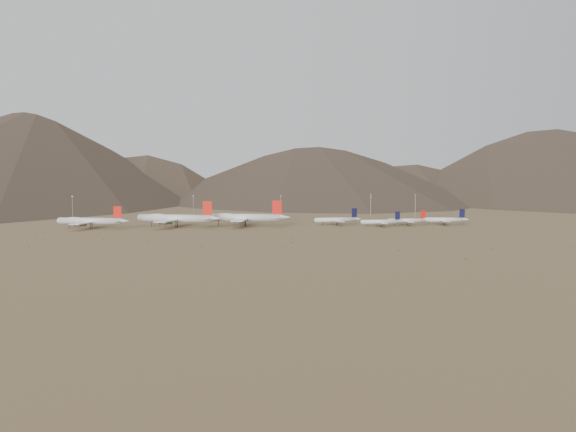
{
  "coord_description": "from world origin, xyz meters",
  "views": [
    {
      "loc": [
        -39.43,
        -468.42,
        45.33
      ],
      "look_at": [
        28.77,
        30.0,
        9.63
      ],
      "focal_mm": 35.0,
      "sensor_mm": 36.0,
      "label": 1
    }
  ],
  "objects": [
    {
      "name": "mast_far_east",
      "position": [
        183.36,
        124.36,
        14.2
      ],
      "size": [
        2.0,
        0.6,
        25.7
      ],
      "color": "gray",
      "rests_on": "ground"
    },
    {
      "name": "widebody_east",
      "position": [
        -10.28,
        38.11,
        8.12
      ],
      "size": [
        78.2,
        61.4,
        23.56
      ],
      "rotation": [
        0.0,
        0.0,
        -0.22
      ],
      "color": "white",
      "rests_on": "ground"
    },
    {
      "name": "mast_west",
      "position": [
        -58.11,
        122.54,
        14.2
      ],
      "size": [
        2.0,
        0.6,
        25.7
      ],
      "color": "gray",
      "rests_on": "ground"
    },
    {
      "name": "desert_scrub",
      "position": [
        11.66,
        -87.75,
        0.33
      ],
      "size": [
        407.64,
        182.38,
        0.91
      ],
      "color": "brown",
      "rests_on": "ground"
    },
    {
      "name": "mast_east",
      "position": [
        136.65,
        137.58,
        14.2
      ],
      "size": [
        2.0,
        0.6,
        25.7
      ],
      "color": "gray",
      "rests_on": "ground"
    },
    {
      "name": "ground",
      "position": [
        0.0,
        0.0,
        0.0
      ],
      "size": [
        3000.0,
        3000.0,
        0.0
      ],
      "primitive_type": "plane",
      "color": "olive",
      "rests_on": "ground"
    },
    {
      "name": "narrowbody_a",
      "position": [
        76.64,
        40.41,
        5.0
      ],
      "size": [
        46.61,
        33.74,
        15.41
      ],
      "rotation": [
        0.0,
        0.0,
        0.11
      ],
      "color": "white",
      "rests_on": "ground"
    },
    {
      "name": "narrowbody_b",
      "position": [
        112.94,
        19.74,
        4.38
      ],
      "size": [
        40.88,
        29.13,
        13.49
      ],
      "rotation": [
        0.0,
        0.0,
        -0.0
      ],
      "color": "white",
      "rests_on": "ground"
    },
    {
      "name": "mountain_ridge",
      "position": [
        0.0,
        900.0,
        150.0
      ],
      "size": [
        4400.0,
        1000.0,
        300.0
      ],
      "color": "brown",
      "rests_on": "ground"
    },
    {
      "name": "widebody_west",
      "position": [
        -143.5,
        33.59,
        6.78
      ],
      "size": [
        64.51,
        51.05,
        19.67
      ],
      "rotation": [
        0.0,
        0.0,
        -0.28
      ],
      "color": "white",
      "rests_on": "ground"
    },
    {
      "name": "control_tower",
      "position": [
        30.0,
        120.0,
        5.32
      ],
      "size": [
        8.0,
        8.0,
        12.0
      ],
      "color": "gray",
      "rests_on": "ground"
    },
    {
      "name": "widebody_centre",
      "position": [
        -71.18,
        37.69,
        8.09
      ],
      "size": [
        75.74,
        60.4,
        23.47
      ],
      "rotation": [
        0.0,
        0.0,
        -0.34
      ],
      "color": "white",
      "rests_on": "ground"
    },
    {
      "name": "narrowbody_c",
      "position": [
        141.19,
        30.02,
        4.38
      ],
      "size": [
        40.93,
        29.19,
        13.51
      ],
      "rotation": [
        0.0,
        0.0,
        -0.01
      ],
      "color": "white",
      "rests_on": "ground"
    },
    {
      "name": "mast_centre",
      "position": [
        32.5,
        113.73,
        14.2
      ],
      "size": [
        2.0,
        0.6,
        25.7
      ],
      "color": "gray",
      "rests_on": "ground"
    },
    {
      "name": "mast_far_west",
      "position": [
        -176.78,
        113.39,
        14.2
      ],
      "size": [
        2.0,
        0.6,
        25.7
      ],
      "color": "gray",
      "rests_on": "ground"
    },
    {
      "name": "narrowbody_d",
      "position": [
        175.95,
        28.29,
        4.89
      ],
      "size": [
        45.48,
        33.07,
        15.08
      ],
      "rotation": [
        0.0,
        0.0,
        -0.15
      ],
      "color": "white",
      "rests_on": "ground"
    }
  ]
}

